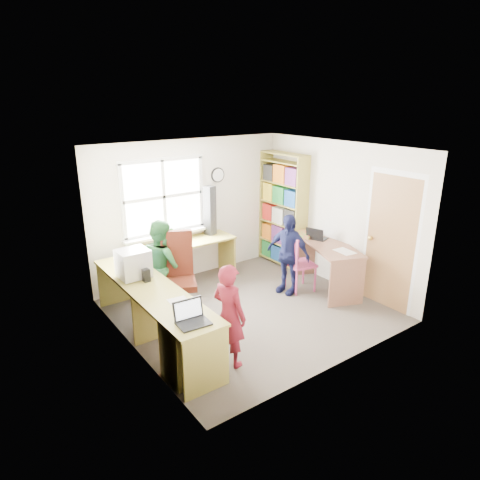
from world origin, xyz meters
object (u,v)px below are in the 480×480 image
(laptop_right, at_px, (316,237))
(person_red, at_px, (229,315))
(crt_monitor, at_px, (133,264))
(person_green, at_px, (162,266))
(wooden_chair, at_px, (297,261))
(potted_plant, at_px, (169,236))
(bookshelf, at_px, (283,213))
(swivel_chair, at_px, (179,280))
(laptop_left, at_px, (191,318))
(right_desk, at_px, (329,257))
(l_desk, at_px, (180,316))
(person_navy, at_px, (288,254))
(cd_tower, at_px, (210,211))

(laptop_right, bearing_deg, person_red, 94.44)
(crt_monitor, distance_m, person_green, 0.66)
(wooden_chair, bearing_deg, potted_plant, 150.71)
(potted_plant, xyz_separation_m, person_red, (-0.45, -2.41, -0.25))
(bookshelf, bearing_deg, wooden_chair, -119.43)
(swivel_chair, height_order, laptop_left, swivel_chair)
(right_desk, height_order, person_red, person_red)
(wooden_chair, relative_size, laptop_right, 2.51)
(potted_plant, distance_m, person_green, 0.85)
(l_desk, xyz_separation_m, bookshelf, (2.96, 1.47, 0.55))
(right_desk, height_order, laptop_right, laptop_right)
(crt_monitor, height_order, person_red, person_red)
(laptop_left, xyz_separation_m, laptop_right, (3.07, 1.17, 0.02))
(crt_monitor, xyz_separation_m, person_navy, (2.44, -0.35, -0.29))
(l_desk, relative_size, bookshelf, 1.40)
(laptop_right, bearing_deg, swivel_chair, 63.02)
(wooden_chair, bearing_deg, l_desk, -158.58)
(wooden_chair, bearing_deg, person_green, 172.97)
(laptop_right, bearing_deg, laptop_left, 91.64)
(person_navy, bearing_deg, right_desk, 48.66)
(l_desk, xyz_separation_m, crt_monitor, (-0.24, 0.81, 0.49))
(wooden_chair, distance_m, person_green, 2.17)
(l_desk, height_order, crt_monitor, crt_monitor)
(swivel_chair, bearing_deg, crt_monitor, -155.56)
(wooden_chair, distance_m, laptop_right, 0.59)
(laptop_right, height_order, person_navy, person_navy)
(swivel_chair, bearing_deg, potted_plant, 94.24)
(laptop_right, xyz_separation_m, potted_plant, (-2.08, 1.30, 0.07))
(wooden_chair, relative_size, cd_tower, 1.11)
(laptop_left, relative_size, person_red, 0.29)
(laptop_left, relative_size, person_navy, 0.28)
(bookshelf, relative_size, crt_monitor, 5.19)
(wooden_chair, height_order, potted_plant, potted_plant)
(laptop_left, bearing_deg, crt_monitor, 95.13)
(swivel_chair, bearing_deg, l_desk, -92.90)
(swivel_chair, relative_size, cd_tower, 1.44)
(cd_tower, distance_m, potted_plant, 0.87)
(right_desk, relative_size, laptop_right, 3.88)
(bookshelf, height_order, wooden_chair, bookshelf)
(person_red, xyz_separation_m, person_green, (-0.01, 1.72, 0.06))
(l_desk, height_order, person_navy, person_navy)
(laptop_left, height_order, potted_plant, potted_plant)
(person_red, xyz_separation_m, person_navy, (1.88, 1.08, 0.02))
(potted_plant, bearing_deg, person_green, -124.15)
(laptop_right, bearing_deg, wooden_chair, 79.66)
(laptop_right, height_order, potted_plant, potted_plant)
(right_desk, bearing_deg, laptop_right, 109.68)
(right_desk, distance_m, crt_monitor, 3.17)
(l_desk, xyz_separation_m, right_desk, (2.84, 0.15, 0.10))
(bookshelf, relative_size, person_green, 1.51)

